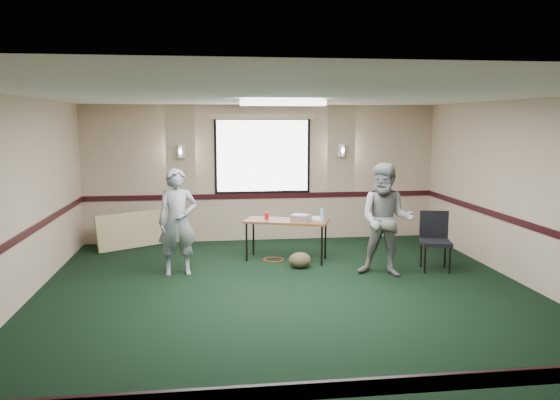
{
  "coord_description": "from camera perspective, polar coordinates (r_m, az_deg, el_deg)",
  "views": [
    {
      "loc": [
        -1.05,
        -6.78,
        2.38
      ],
      "look_at": [
        0.0,
        1.3,
        1.2
      ],
      "focal_mm": 35.0,
      "sensor_mm": 36.0,
      "label": 1
    }
  ],
  "objects": [
    {
      "name": "ground",
      "position": [
        7.27,
        1.35,
        -10.89
      ],
      "size": [
        8.0,
        8.0,
        0.0
      ],
      "primitive_type": "plane",
      "color": "black",
      "rests_on": "ground"
    },
    {
      "name": "room_shell",
      "position": [
        9.01,
        -0.68,
        3.14
      ],
      "size": [
        8.0,
        8.02,
        8.0
      ],
      "color": "tan",
      "rests_on": "ground"
    },
    {
      "name": "folding_table",
      "position": [
        9.35,
        0.67,
        -2.41
      ],
      "size": [
        1.51,
        1.01,
        0.7
      ],
      "rotation": [
        0.0,
        0.0,
        -0.34
      ],
      "color": "brown",
      "rests_on": "ground"
    },
    {
      "name": "projector",
      "position": [
        9.3,
        2.19,
        -1.84
      ],
      "size": [
        0.38,
        0.37,
        0.1
      ],
      "primitive_type": "cube",
      "rotation": [
        0.0,
        0.0,
        -0.57
      ],
      "color": "gray",
      "rests_on": "folding_table"
    },
    {
      "name": "game_console",
      "position": [
        9.38,
        3.97,
        -1.92
      ],
      "size": [
        0.25,
        0.24,
        0.05
      ],
      "primitive_type": "cube",
      "rotation": [
        0.0,
        0.0,
        -0.64
      ],
      "color": "white",
      "rests_on": "folding_table"
    },
    {
      "name": "red_cup",
      "position": [
        9.42,
        -1.41,
        -1.67
      ],
      "size": [
        0.07,
        0.07,
        0.11
      ],
      "primitive_type": "cylinder",
      "color": "red",
      "rests_on": "folding_table"
    },
    {
      "name": "water_bottle",
      "position": [
        9.17,
        4.44,
        -1.61
      ],
      "size": [
        0.07,
        0.07,
        0.22
      ],
      "primitive_type": "cylinder",
      "color": "#8BB0E4",
      "rests_on": "folding_table"
    },
    {
      "name": "duffel_bag",
      "position": [
        8.97,
        2.1,
        -6.3
      ],
      "size": [
        0.38,
        0.29,
        0.26
      ],
      "primitive_type": "ellipsoid",
      "rotation": [
        0.0,
        0.0,
        0.04
      ],
      "color": "#4B402A",
      "rests_on": "ground"
    },
    {
      "name": "cable_coil",
      "position": [
        9.48,
        -0.69,
        -6.24
      ],
      "size": [
        0.45,
        0.45,
        0.02
      ],
      "primitive_type": "torus",
      "rotation": [
        0.0,
        0.0,
        -0.35
      ],
      "color": "#B63716",
      "rests_on": "ground"
    },
    {
      "name": "folded_table",
      "position": [
        10.69,
        -15.33,
        -3.08
      ],
      "size": [
        1.22,
        0.87,
        0.67
      ],
      "primitive_type": "cube",
      "rotation": [
        -0.21,
        0.0,
        0.56
      ],
      "color": "tan",
      "rests_on": "ground"
    },
    {
      "name": "conference_chair",
      "position": [
        9.17,
        15.88,
        -3.61
      ],
      "size": [
        0.55,
        0.57,
        0.94
      ],
      "rotation": [
        0.0,
        0.0,
        -0.23
      ],
      "color": "black",
      "rests_on": "ground"
    },
    {
      "name": "person_left",
      "position": [
        8.62,
        -10.65,
        -2.26
      ],
      "size": [
        0.65,
        0.47,
        1.66
      ],
      "primitive_type": "imported",
      "rotation": [
        0.0,
        0.0,
        0.12
      ],
      "color": "#425E92",
      "rests_on": "ground"
    },
    {
      "name": "person_right",
      "position": [
        8.54,
        11.02,
        -2.06
      ],
      "size": [
        1.05,
        0.96,
        1.75
      ],
      "primitive_type": "imported",
      "rotation": [
        0.0,
        0.0,
        -0.43
      ],
      "color": "#6D8AAA",
      "rests_on": "ground"
    }
  ]
}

